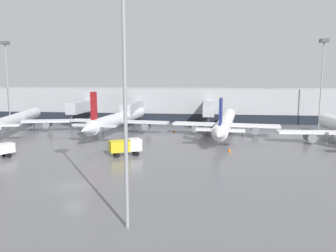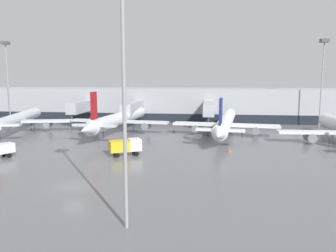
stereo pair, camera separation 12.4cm
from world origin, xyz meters
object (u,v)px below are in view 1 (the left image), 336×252
parked_jet_2 (17,119)px  traffic_cone_2 (174,131)px  parked_jet_1 (225,122)px  traffic_cone_1 (229,150)px  apron_light_mast_1 (123,6)px  service_truck_2 (125,146)px  parked_jet_5 (119,119)px  apron_light_mast_3 (6,60)px  apron_light_mast_6 (323,59)px

parked_jet_2 → traffic_cone_2: (34.48, 4.60, -2.56)m
parked_jet_1 → traffic_cone_2: (-11.15, 3.46, -2.50)m
traffic_cone_1 → apron_light_mast_1: size_ratio=0.04×
service_truck_2 → traffic_cone_1: service_truck_2 is taller
traffic_cone_1 → apron_light_mast_1: bearing=-108.7°
parked_jet_1 → parked_jet_5: parked_jet_5 is taller
service_truck_2 → apron_light_mast_3: apron_light_mast_3 is taller
parked_jet_1 → apron_light_mast_3: bearing=83.1°
parked_jet_1 → parked_jet_2: 45.65m
parked_jet_2 → apron_light_mast_6: apron_light_mast_6 is taller
apron_light_mast_3 → apron_light_mast_6: size_ratio=1.02×
traffic_cone_1 → traffic_cone_2: (-11.18, 18.73, -0.08)m
parked_jet_2 → apron_light_mast_1: 57.70m
parked_jet_1 → traffic_cone_1: parked_jet_1 is taller
traffic_cone_1 → apron_light_mast_3: 65.81m
apron_light_mast_1 → apron_light_mast_6: 66.65m
service_truck_2 → apron_light_mast_3: (-40.67, 33.22, 15.07)m
apron_light_mast_1 → service_truck_2: bearing=104.9°
parked_jet_5 → apron_light_mast_1: apron_light_mast_1 is taller
parked_jet_2 → apron_light_mast_6: 71.56m
parked_jet_5 → apron_light_mast_6: size_ratio=1.70×
apron_light_mast_1 → apron_light_mast_3: 74.42m
parked_jet_2 → parked_jet_5: size_ratio=0.92×
apron_light_mast_3 → traffic_cone_2: bearing=-12.5°
parked_jet_5 → traffic_cone_2: parked_jet_5 is taller
parked_jet_1 → traffic_cone_1: size_ratio=45.42×
traffic_cone_2 → apron_light_mast_1: size_ratio=0.03×
traffic_cone_1 → apron_light_mast_3: (-56.88, 28.86, 16.20)m
service_truck_2 → apron_light_mast_6: (39.17, 33.71, 14.76)m
service_truck_2 → apron_light_mast_3: bearing=113.4°
traffic_cone_1 → apron_light_mast_6: size_ratio=0.04×
parked_jet_5 → apron_light_mast_3: size_ratio=1.67×
apron_light_mast_1 → apron_light_mast_3: size_ratio=1.04×
traffic_cone_2 → apron_light_mast_1: (1.44, -47.44, 16.82)m
parked_jet_1 → apron_light_mast_1: (-9.71, -43.99, 14.31)m
parked_jet_2 → apron_light_mast_1: size_ratio=1.48×
parked_jet_1 → traffic_cone_1: (0.03, -15.28, -2.42)m
parked_jet_5 → traffic_cone_2: (11.75, 2.66, -2.77)m
service_truck_2 → traffic_cone_2: service_truck_2 is taller
service_truck_2 → apron_light_mast_6: bearing=13.3°
apron_light_mast_1 → apron_light_mast_3: apron_light_mast_1 is taller
parked_jet_5 → service_truck_2: parked_jet_5 is taller
parked_jet_2 → parked_jet_1: bearing=-102.1°
traffic_cone_2 → apron_light_mast_6: 39.16m
parked_jet_5 → traffic_cone_2: bearing=-72.1°
parked_jet_1 → parked_jet_5: size_ratio=1.01×
parked_jet_2 → traffic_cone_1: (45.66, -14.14, -2.48)m
parked_jet_2 → apron_light_mast_3: size_ratio=1.54×
service_truck_2 → apron_light_mast_3: size_ratio=0.25×
traffic_cone_1 → apron_light_mast_6: bearing=52.0°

